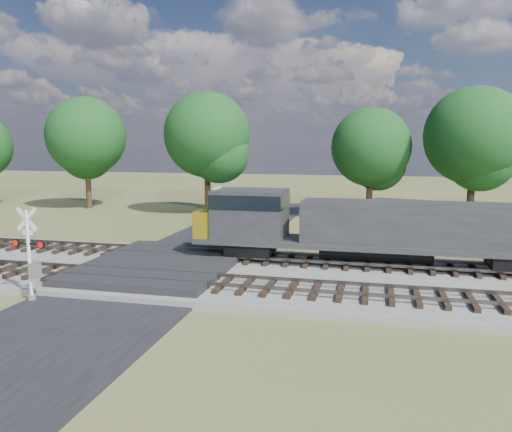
# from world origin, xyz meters

# --- Properties ---
(ground) EXTENTS (160.00, 160.00, 0.00)m
(ground) POSITION_xyz_m (0.00, 0.00, 0.00)
(ground) COLOR #4D532C
(ground) RESTS_ON ground
(ballast_bed) EXTENTS (140.00, 10.00, 0.30)m
(ballast_bed) POSITION_xyz_m (10.00, 0.50, 0.15)
(ballast_bed) COLOR gray
(ballast_bed) RESTS_ON ground
(road) EXTENTS (7.00, 60.00, 0.08)m
(road) POSITION_xyz_m (0.00, 0.00, 0.04)
(road) COLOR black
(road) RESTS_ON ground
(crossing_panel) EXTENTS (7.00, 9.00, 0.62)m
(crossing_panel) POSITION_xyz_m (0.00, 0.50, 0.32)
(crossing_panel) COLOR #262628
(crossing_panel) RESTS_ON ground
(track_near) EXTENTS (140.00, 2.60, 0.33)m
(track_near) POSITION_xyz_m (3.12, -2.00, 0.41)
(track_near) COLOR black
(track_near) RESTS_ON ballast_bed
(track_far) EXTENTS (140.00, 2.60, 0.33)m
(track_far) POSITION_xyz_m (3.12, 3.00, 0.41)
(track_far) COLOR black
(track_far) RESTS_ON ballast_bed
(crossing_signal_near) EXTENTS (1.57, 0.34, 3.88)m
(crossing_signal_near) POSITION_xyz_m (-3.17, -5.03, 1.61)
(crossing_signal_near) COLOR silver
(crossing_signal_near) RESTS_ON ground
(crossing_signal_far) EXTENTS (1.50, 0.41, 3.75)m
(crossing_signal_far) POSITION_xyz_m (4.54, 7.27, 1.56)
(crossing_signal_far) COLOR silver
(crossing_signal_far) RESTS_ON ground
(equipment_shed) EXTENTS (5.17, 5.17, 2.79)m
(equipment_shed) POSITION_xyz_m (11.71, 9.96, 1.41)
(equipment_shed) COLOR #3F251B
(equipment_shed) RESTS_ON ground
(treeline) EXTENTS (78.72, 10.97, 11.66)m
(treeline) POSITION_xyz_m (9.75, 20.75, 6.95)
(treeline) COLOR black
(treeline) RESTS_ON ground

